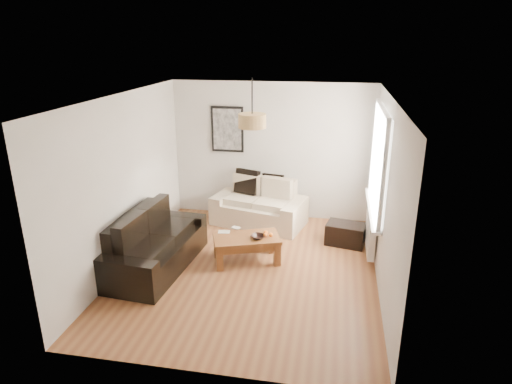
% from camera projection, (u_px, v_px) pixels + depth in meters
% --- Properties ---
extents(floor, '(4.50, 4.50, 0.00)m').
position_uv_depth(floor, '(249.00, 270.00, 6.79)').
color(floor, brown).
rests_on(floor, ground).
extents(ceiling, '(3.80, 4.50, 0.00)m').
position_uv_depth(ceiling, '(248.00, 97.00, 5.92)').
color(ceiling, white).
rests_on(ceiling, floor).
extents(wall_back, '(3.80, 0.04, 2.60)m').
position_uv_depth(wall_back, '(272.00, 151.00, 8.44)').
color(wall_back, silver).
rests_on(wall_back, floor).
extents(wall_front, '(3.80, 0.04, 2.60)m').
position_uv_depth(wall_front, '(202.00, 264.00, 4.27)').
color(wall_front, silver).
rests_on(wall_front, floor).
extents(wall_left, '(0.04, 4.50, 2.60)m').
position_uv_depth(wall_left, '(125.00, 182.00, 6.68)').
color(wall_left, silver).
rests_on(wall_left, floor).
extents(wall_right, '(0.04, 4.50, 2.60)m').
position_uv_depth(wall_right, '(385.00, 197.00, 6.03)').
color(wall_right, silver).
rests_on(wall_right, floor).
extents(window_bay, '(0.14, 1.90, 1.60)m').
position_uv_depth(window_bay, '(380.00, 161.00, 6.68)').
color(window_bay, white).
rests_on(window_bay, wall_right).
extents(radiator, '(0.10, 0.90, 0.52)m').
position_uv_depth(radiator, '(370.00, 234.00, 7.09)').
color(radiator, white).
rests_on(radiator, wall_right).
extents(poster, '(0.62, 0.04, 0.87)m').
position_uv_depth(poster, '(227.00, 129.00, 8.43)').
color(poster, black).
rests_on(poster, wall_back).
extents(pendant_shade, '(0.40, 0.40, 0.20)m').
position_uv_depth(pendant_shade, '(252.00, 121.00, 6.33)').
color(pendant_shade, tan).
rests_on(pendant_shade, ceiling).
extents(loveseat_cream, '(1.84, 1.28, 0.83)m').
position_uv_depth(loveseat_cream, '(259.00, 203.00, 8.33)').
color(loveseat_cream, beige).
rests_on(loveseat_cream, floor).
extents(sofa_leather, '(1.10, 2.01, 0.84)m').
position_uv_depth(sofa_leather, '(154.00, 242.00, 6.74)').
color(sofa_leather, black).
rests_on(sofa_leather, floor).
extents(coffee_table, '(1.15, 0.87, 0.42)m').
position_uv_depth(coffee_table, '(247.00, 249.00, 6.98)').
color(coffee_table, brown).
rests_on(coffee_table, floor).
extents(ottoman, '(0.71, 0.54, 0.37)m').
position_uv_depth(ottoman, '(346.00, 234.00, 7.57)').
color(ottoman, black).
rests_on(ottoman, floor).
extents(cushion_left, '(0.48, 0.28, 0.46)m').
position_uv_depth(cushion_left, '(247.00, 182.00, 8.45)').
color(cushion_left, black).
rests_on(cushion_left, loveseat_cream).
extents(cushion_right, '(0.41, 0.18, 0.40)m').
position_uv_depth(cushion_right, '(272.00, 185.00, 8.38)').
color(cushion_right, black).
rests_on(cushion_right, loveseat_cream).
extents(fruit_bowl, '(0.28, 0.28, 0.05)m').
position_uv_depth(fruit_bowl, '(258.00, 237.00, 6.85)').
color(fruit_bowl, black).
rests_on(fruit_bowl, coffee_table).
extents(orange_a, '(0.06, 0.06, 0.06)m').
position_uv_depth(orange_a, '(265.00, 235.00, 6.89)').
color(orange_a, orange).
rests_on(orange_a, fruit_bowl).
extents(orange_b, '(0.08, 0.08, 0.07)m').
position_uv_depth(orange_b, '(271.00, 235.00, 6.89)').
color(orange_b, orange).
rests_on(orange_b, fruit_bowl).
extents(orange_c, '(0.09, 0.09, 0.08)m').
position_uv_depth(orange_c, '(266.00, 233.00, 6.96)').
color(orange_c, '#D65B12').
rests_on(orange_c, fruit_bowl).
extents(papers, '(0.20, 0.15, 0.01)m').
position_uv_depth(papers, '(224.00, 232.00, 7.08)').
color(papers, beige).
rests_on(papers, coffee_table).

